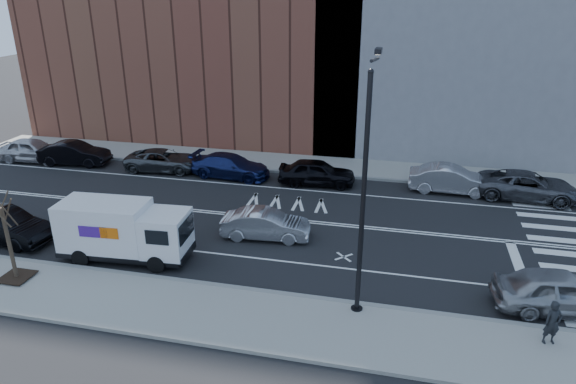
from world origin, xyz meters
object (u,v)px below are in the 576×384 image
at_px(fedex_van, 123,230).
at_px(driving_sedan, 266,224).
at_px(near_parked_front, 560,292).
at_px(pedestrian, 553,323).
at_px(far_parked_a, 33,150).
at_px(far_parked_b, 75,153).

relative_size(fedex_van, driving_sedan, 1.39).
relative_size(fedex_van, near_parked_front, 1.23).
xyz_separation_m(driving_sedan, near_parked_front, (12.35, -3.35, 0.12)).
relative_size(near_parked_front, pedestrian, 3.02).
height_order(fedex_van, driving_sedan, fedex_van).
bearing_deg(far_parked_a, pedestrian, -117.25).
bearing_deg(far_parked_a, driving_sedan, -115.64).
distance_m(fedex_van, far_parked_b, 14.98).
distance_m(far_parked_b, driving_sedan, 17.43).
xyz_separation_m(far_parked_a, far_parked_b, (3.25, 0.07, -0.04)).
height_order(driving_sedan, near_parked_front, near_parked_front).
bearing_deg(fedex_van, far_parked_a, 136.74).
distance_m(far_parked_a, pedestrian, 33.20).
height_order(far_parked_b, pedestrian, pedestrian).
distance_m(far_parked_b, near_parked_front, 30.09).
xyz_separation_m(fedex_van, near_parked_front, (17.93, 0.03, -0.57)).
xyz_separation_m(fedex_van, far_parked_b, (-10.05, 11.09, -0.62)).
relative_size(far_parked_b, driving_sedan, 1.10).
relative_size(driving_sedan, near_parked_front, 0.88).
bearing_deg(fedex_van, driving_sedan, 27.59).
bearing_deg(far_parked_b, far_parked_a, 85.40).
xyz_separation_m(near_parked_front, pedestrian, (-0.81, -2.32, 0.13)).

